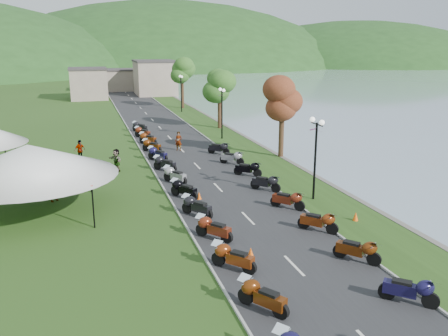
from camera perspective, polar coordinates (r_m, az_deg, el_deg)
road at (r=48.79m, az=-6.57°, el=3.65°), size 7.00×120.00×0.02m
hills_backdrop at (r=207.53m, az=-14.69°, el=11.78°), size 360.00×120.00×76.00m
far_building at (r=92.62m, az=-12.94°, el=10.20°), size 18.00×16.00×5.00m
moto_row_left at (r=29.57m, az=-4.74°, el=-2.63°), size 2.60×49.48×1.10m
moto_row_right at (r=26.34m, az=9.33°, el=-5.00°), size 2.60×35.02×1.10m
vendor_tent_main at (r=28.56m, az=-22.20°, el=-1.30°), size 6.41×6.41×4.00m
tree_lakeside at (r=39.96m, az=6.99°, el=6.58°), size 2.69×2.69×7.47m
pedestrian_a at (r=30.90m, az=-19.68°, el=-3.77°), size 0.87×0.87×1.95m
pedestrian_b at (r=35.22m, az=-19.23°, el=-1.49°), size 0.87×0.56×1.67m
pedestrian_c at (r=34.61m, az=-24.80°, el=-2.33°), size 1.34×1.17×1.97m
traffic_cone_near at (r=21.76m, az=3.23°, el=-10.09°), size 0.30×0.30×0.47m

